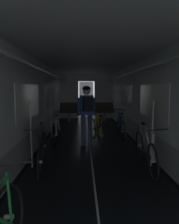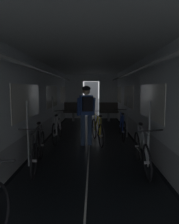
# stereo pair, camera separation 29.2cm
# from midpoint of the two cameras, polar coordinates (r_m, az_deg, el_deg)

# --- Properties ---
(train_car_shell) EXTENTS (3.14, 12.34, 2.57)m
(train_car_shell) POSITION_cam_midpoint_polar(r_m,az_deg,el_deg) (5.55, 1.47, 7.24)
(train_car_shell) COLOR black
(train_car_shell) RESTS_ON ground
(bench_seat_far_left) EXTENTS (0.98, 0.51, 0.95)m
(bench_seat_far_left) POSITION_cam_midpoint_polar(r_m,az_deg,el_deg) (10.12, -3.88, 0.62)
(bench_seat_far_left) COLOR gray
(bench_seat_far_left) RESTS_ON ground
(bench_seat_far_right) EXTENTS (0.98, 0.51, 0.95)m
(bench_seat_far_right) POSITION_cam_midpoint_polar(r_m,az_deg,el_deg) (10.13, 6.32, 0.60)
(bench_seat_far_right) COLOR gray
(bench_seat_far_right) RESTS_ON ground
(bicycle_silver) EXTENTS (0.44, 1.69, 0.95)m
(bicycle_silver) POSITION_cam_midpoint_polar(r_m,az_deg,el_deg) (4.30, 16.73, -10.72)
(bicycle_silver) COLOR black
(bicycle_silver) RESTS_ON ground
(bicycle_black) EXTENTS (0.44, 1.69, 0.95)m
(bicycle_black) POSITION_cam_midpoint_polar(r_m,az_deg,el_deg) (4.31, -12.68, -10.56)
(bicycle_black) COLOR black
(bicycle_black) RESTS_ON ground
(bicycle_white) EXTENTS (0.44, 1.69, 0.95)m
(bicycle_white) POSITION_cam_midpoint_polar(r_m,az_deg,el_deg) (6.25, -7.88, -5.02)
(bicycle_white) COLOR black
(bicycle_white) RESTS_ON ground
(bicycle_blue) EXTENTS (0.44, 1.69, 0.94)m
(bicycle_blue) POSITION_cam_midpoint_polar(r_m,az_deg,el_deg) (6.68, 10.63, -4.30)
(bicycle_blue) COLOR black
(bicycle_blue) RESTS_ON ground
(person_cyclist_aisle) EXTENTS (0.56, 0.45, 1.73)m
(person_cyclist_aisle) POSITION_cam_midpoint_polar(r_m,az_deg,el_deg) (5.68, 0.59, 0.90)
(person_cyclist_aisle) COLOR #384C75
(person_cyclist_aisle) RESTS_ON ground
(bicycle_yellow_in_aisle) EXTENTS (0.48, 1.67, 0.94)m
(bicycle_yellow_in_aisle) POSITION_cam_midpoint_polar(r_m,az_deg,el_deg) (6.06, 3.66, -5.33)
(bicycle_yellow_in_aisle) COLOR black
(bicycle_yellow_in_aisle) RESTS_ON ground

